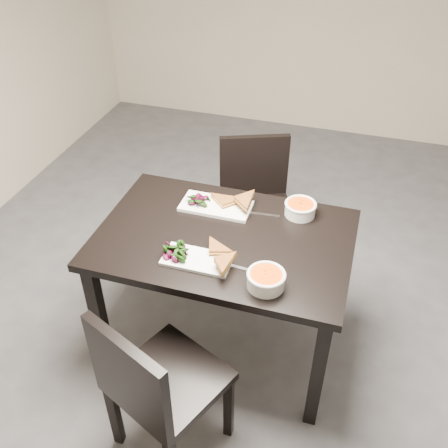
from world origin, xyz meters
name	(u,v)px	position (x,y,z in m)	size (l,w,h in m)	color
ground	(319,326)	(0.00, 0.00, 0.00)	(5.00, 5.00, 0.00)	#47474C
table	(224,252)	(-0.50, -0.26, 0.65)	(1.20, 0.80, 0.75)	black
chair_near	(154,384)	(-0.58, -0.94, 0.48)	(0.55, 0.55, 0.85)	black
chair_far	(255,198)	(-0.52, 0.47, 0.48)	(0.55, 0.55, 0.85)	black
plate_near	(197,260)	(-0.56, -0.46, 0.76)	(0.31, 0.15, 0.02)	white
sandwich_near	(212,255)	(-0.49, -0.45, 0.79)	(0.15, 0.11, 0.05)	#9C5A20
salad_near	(176,250)	(-0.66, -0.46, 0.79)	(0.10, 0.09, 0.04)	black
soup_bowl_near	(266,279)	(-0.23, -0.53, 0.79)	(0.16, 0.16, 0.07)	white
cutlery_near	(242,268)	(-0.35, -0.45, 0.75)	(0.18, 0.02, 0.00)	silver
plate_far	(216,206)	(-0.60, -0.05, 0.76)	(0.36, 0.18, 0.02)	white
sandwich_far	(227,204)	(-0.54, -0.06, 0.80)	(0.18, 0.13, 0.06)	#9C5A20
salad_far	(197,197)	(-0.70, -0.05, 0.79)	(0.11, 0.10, 0.05)	black
soup_bowl_far	(300,208)	(-0.19, 0.02, 0.79)	(0.16, 0.16, 0.07)	white
cutlery_far	(262,214)	(-0.37, -0.04, 0.75)	(0.18, 0.02, 0.00)	silver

